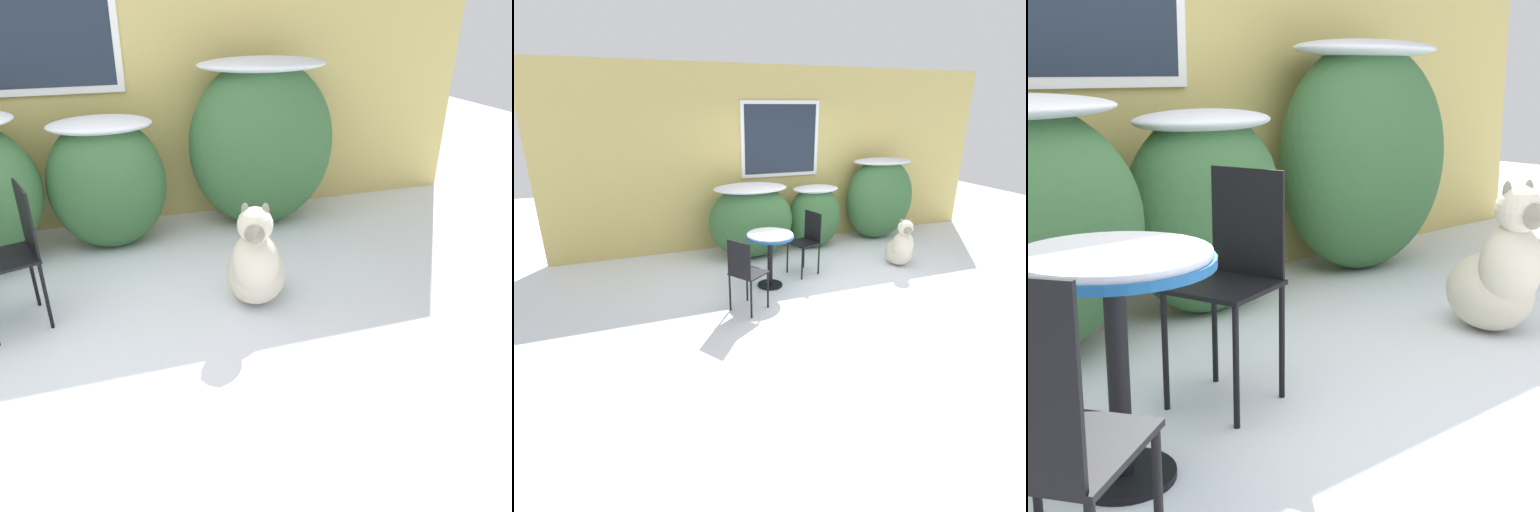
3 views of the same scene
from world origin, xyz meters
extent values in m
plane|color=white|center=(0.00, 0.00, 0.00)|extent=(16.00, 16.00, 0.00)
cube|color=tan|center=(0.00, 2.20, 1.51)|extent=(8.00, 0.06, 3.01)
cube|color=white|center=(-0.10, 2.16, 1.84)|extent=(1.42, 0.04, 1.26)
cube|color=#1E2838|center=(-0.10, 2.14, 1.84)|extent=(1.30, 0.01, 1.14)
ellipsoid|color=#386638|center=(0.35, 1.63, 0.55)|extent=(0.96, 0.63, 1.11)
ellipsoid|color=white|center=(0.35, 1.63, 1.05)|extent=(0.82, 0.54, 0.12)
ellipsoid|color=#386638|center=(1.73, 1.74, 0.75)|extent=(1.34, 0.80, 1.50)
ellipsoid|color=white|center=(1.73, 1.74, 1.44)|extent=(1.14, 0.68, 0.12)
cube|color=black|center=(-0.33, 0.58, 0.49)|extent=(0.46, 0.46, 0.02)
cube|color=black|center=(-0.17, 0.63, 0.71)|extent=(0.12, 0.33, 0.43)
cylinder|color=black|center=(-0.23, 0.79, 0.24)|extent=(0.02, 0.02, 0.48)
cylinder|color=black|center=(-0.13, 0.47, 0.24)|extent=(0.02, 0.02, 0.48)
ellipsoid|color=beige|center=(1.26, 0.42, 0.20)|extent=(0.56, 0.61, 0.40)
ellipsoid|color=beige|center=(1.21, 0.28, 0.37)|extent=(0.40, 0.37, 0.43)
sphere|color=beige|center=(1.19, 0.25, 0.65)|extent=(0.23, 0.23, 0.23)
cone|color=gray|center=(1.15, 0.11, 0.64)|extent=(0.14, 0.11, 0.13)
ellipsoid|color=gray|center=(1.14, 0.28, 0.74)|extent=(0.06, 0.05, 0.10)
ellipsoid|color=gray|center=(1.26, 0.24, 0.74)|extent=(0.06, 0.05, 0.10)
ellipsoid|color=beige|center=(1.33, 0.64, 0.09)|extent=(0.16, 0.25, 0.08)
camera|label=1|loc=(0.33, -2.50, 1.91)|focal=35.00mm
camera|label=2|loc=(-2.70, -4.48, 2.36)|focal=28.00mm
camera|label=3|loc=(-2.11, -1.76, 1.30)|focal=55.00mm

